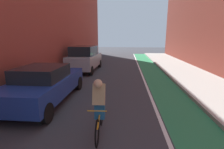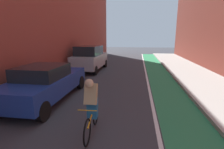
# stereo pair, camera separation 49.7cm
# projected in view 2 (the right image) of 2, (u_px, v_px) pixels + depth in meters

# --- Properties ---
(ground_plane) EXTENTS (74.48, 74.48, 0.00)m
(ground_plane) POSITION_uv_depth(u_px,v_px,m) (113.00, 89.00, 8.77)
(ground_plane) COLOR #38383D
(bike_lane_paint) EXTENTS (1.60, 33.85, 0.00)m
(bike_lane_paint) POSITION_uv_depth(u_px,v_px,m) (162.00, 81.00, 10.28)
(bike_lane_paint) COLOR #2D8451
(bike_lane_paint) RESTS_ON ground
(lane_divider_stripe) EXTENTS (0.12, 33.85, 0.00)m
(lane_divider_stripe) POSITION_uv_depth(u_px,v_px,m) (147.00, 81.00, 10.42)
(lane_divider_stripe) COLOR white
(lane_divider_stripe) RESTS_ON ground
(sidewalk_right) EXTENTS (3.20, 33.85, 0.14)m
(sidewalk_right) POSITION_uv_depth(u_px,v_px,m) (204.00, 82.00, 9.91)
(sidewalk_right) COLOR #A8A59E
(sidewalk_right) RESTS_ON ground
(parked_sedan_blue) EXTENTS (1.92, 4.63, 1.53)m
(parked_sedan_blue) POSITION_uv_depth(u_px,v_px,m) (46.00, 82.00, 7.03)
(parked_sedan_blue) COLOR navy
(parked_sedan_blue) RESTS_ON ground
(parked_suv_silver) EXTENTS (2.02, 4.42, 1.98)m
(parked_suv_silver) POSITION_uv_depth(u_px,v_px,m) (90.00, 58.00, 13.42)
(parked_suv_silver) COLOR #9EA0A8
(parked_suv_silver) RESTS_ON ground
(cyclist_mid) EXTENTS (0.48, 1.74, 1.62)m
(cyclist_mid) POSITION_uv_depth(u_px,v_px,m) (92.00, 106.00, 4.56)
(cyclist_mid) COLOR black
(cyclist_mid) RESTS_ON ground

